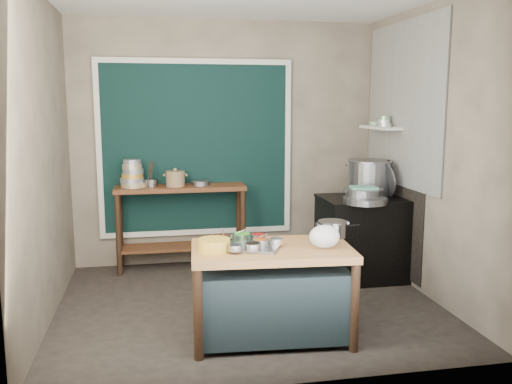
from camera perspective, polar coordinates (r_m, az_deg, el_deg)
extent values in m
cube|color=#2F2924|center=(5.19, -0.76, -11.83)|extent=(3.50, 3.00, 0.02)
cube|color=gray|center=(6.35, -3.19, 5.12)|extent=(3.50, 0.02, 2.80)
cube|color=gray|center=(4.88, -21.64, 3.22)|extent=(0.02, 3.00, 2.80)
cube|color=gray|center=(5.45, 17.78, 4.01)|extent=(0.02, 3.00, 2.80)
cube|color=black|center=(6.28, -6.32, 4.57)|extent=(2.10, 0.02, 1.90)
cube|color=#B2B2AA|center=(5.91, 15.21, 8.87)|extent=(0.02, 1.70, 1.70)
cube|color=black|center=(6.12, 14.39, -1.94)|extent=(0.01, 1.30, 1.30)
cube|color=beige|center=(6.15, 13.00, 6.63)|extent=(0.22, 0.70, 0.03)
cube|color=#9A6838|center=(4.38, 1.65, -10.55)|extent=(1.30, 0.81, 0.75)
cube|color=#522B17|center=(6.21, -7.87, -3.69)|extent=(1.45, 0.40, 0.95)
cube|color=black|center=(5.93, 11.27, -4.90)|extent=(0.90, 0.68, 0.85)
cube|color=black|center=(5.84, 11.40, -0.71)|extent=(0.92, 0.69, 0.03)
cube|color=gray|center=(4.25, -0.87, -5.69)|extent=(0.59, 0.52, 0.02)
cylinder|color=gray|center=(4.08, -2.23, -5.87)|extent=(0.11, 0.11, 0.05)
cylinder|color=gray|center=(4.09, -0.34, -5.75)|extent=(0.12, 0.12, 0.05)
cylinder|color=gray|center=(4.37, 0.24, -4.78)|extent=(0.12, 0.12, 0.05)
cylinder|color=gray|center=(4.18, -3.43, -5.42)|extent=(0.14, 0.14, 0.05)
cylinder|color=gray|center=(4.33, -3.60, -4.90)|extent=(0.13, 0.13, 0.05)
cylinder|color=gray|center=(4.35, -1.50, -4.77)|extent=(0.16, 0.16, 0.06)
cylinder|color=gray|center=(4.21, 0.39, -5.33)|extent=(0.12, 0.12, 0.05)
cylinder|color=silver|center=(4.26, 2.16, -5.20)|extent=(0.10, 0.10, 0.05)
cylinder|color=gold|center=(4.15, -4.43, -5.59)|extent=(0.29, 0.29, 0.09)
ellipsoid|color=white|center=(4.25, 7.22, -4.67)|extent=(0.27, 0.24, 0.18)
ellipsoid|color=white|center=(4.38, 7.14, -4.45)|extent=(0.21, 0.18, 0.15)
cylinder|color=tan|center=(6.13, -12.83, 0.75)|extent=(0.27, 0.27, 0.05)
cylinder|color=gray|center=(6.12, -12.85, 1.22)|extent=(0.26, 0.26, 0.05)
cylinder|color=gold|center=(6.11, -12.87, 1.70)|extent=(0.24, 0.24, 0.05)
cylinder|color=gray|center=(6.11, -12.88, 2.17)|extent=(0.23, 0.23, 0.05)
cylinder|color=tan|center=(6.10, -12.90, 2.64)|extent=(0.21, 0.21, 0.05)
cylinder|color=gray|center=(6.10, -12.92, 3.12)|extent=(0.19, 0.19, 0.05)
cylinder|color=gray|center=(6.10, -10.99, 0.95)|extent=(0.16, 0.16, 0.09)
cylinder|color=gray|center=(6.14, -5.86, 0.96)|extent=(0.22, 0.22, 0.05)
cylinder|color=gray|center=(5.93, 13.52, 1.39)|extent=(0.12, 0.40, 0.39)
cube|color=#569D75|center=(5.60, 11.25, 0.46)|extent=(0.29, 0.24, 0.02)
cylinder|color=gray|center=(5.49, 11.41, -0.88)|extent=(0.53, 0.53, 0.06)
cylinder|color=silver|center=(6.06, 13.35, 6.90)|extent=(0.14, 0.14, 0.04)
cylinder|color=silver|center=(6.06, 13.36, 7.25)|extent=(0.13, 0.13, 0.04)
cylinder|color=gray|center=(6.06, 13.38, 7.61)|extent=(0.12, 0.12, 0.04)
cylinder|color=gray|center=(6.30, 12.40, 7.05)|extent=(0.16, 0.16, 0.05)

